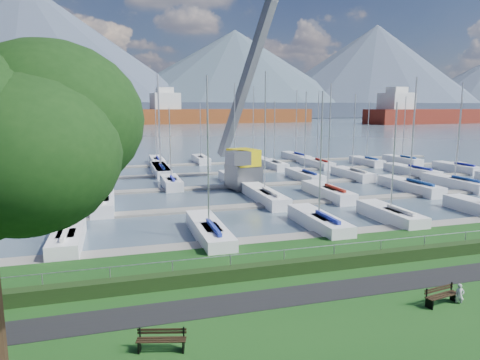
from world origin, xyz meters
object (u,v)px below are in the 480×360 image
object	(u,v)px
person	(460,292)
crane	(244,138)
bench_left	(162,340)
bench_right	(441,296)

from	to	relation	value
person	crane	bearing A→B (deg)	115.03
bench_left	crane	xyz separation A→B (m)	(12.62, 31.56, 4.91)
bench_left	person	xyz separation A→B (m)	(13.35, 0.08, 0.12)
person	crane	distance (m)	31.85
bench_left	bench_right	size ratio (longest dim) A/B	1.00
bench_left	crane	bearing A→B (deg)	82.94
bench_right	crane	world-z (taller)	crane
bench_left	person	size ratio (longest dim) A/B	1.72
bench_right	person	bearing A→B (deg)	-20.42
bench_right	person	distance (m)	0.87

